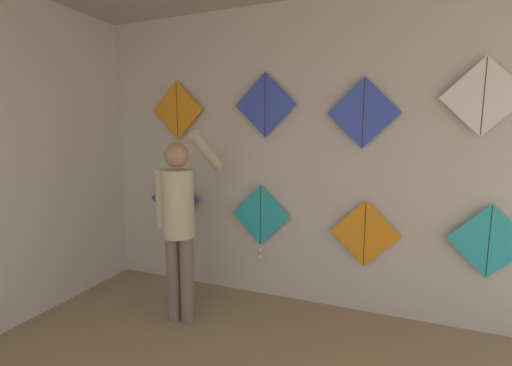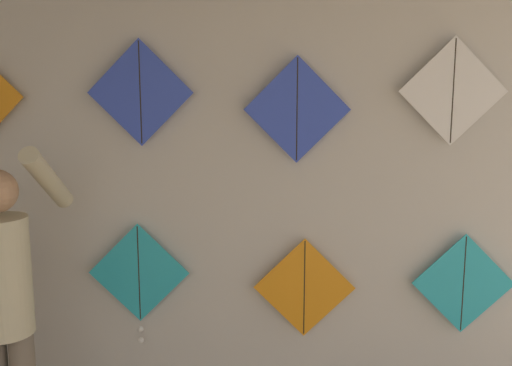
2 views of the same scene
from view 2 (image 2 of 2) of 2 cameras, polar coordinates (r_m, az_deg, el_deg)
name	(u,v)px [view 2 (image 2 of 2)]	position (r m, az deg, el deg)	size (l,w,h in m)	color
back_panel	(219,177)	(3.36, -3.70, 0.64)	(5.23, 0.06, 2.80)	beige
shopkeeper	(5,297)	(3.02, -23.84, -10.42)	(0.42, 0.58, 1.66)	#726656
kite_1	(139,277)	(3.49, -11.62, -9.15)	(0.60, 0.04, 0.74)	#28B2C6
kite_2	(304,288)	(3.43, 4.85, -10.39)	(0.60, 0.01, 0.60)	orange
kite_3	(463,284)	(3.59, 20.02, -9.44)	(0.60, 0.01, 0.60)	#28B2C6
kite_5	(140,93)	(3.30, -11.50, 8.84)	(0.60, 0.01, 0.60)	blue
kite_6	(297,110)	(3.22, 4.13, 7.34)	(0.60, 0.01, 0.60)	blue
kite_7	(453,91)	(3.36, 19.10, 8.66)	(0.60, 0.01, 0.60)	white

